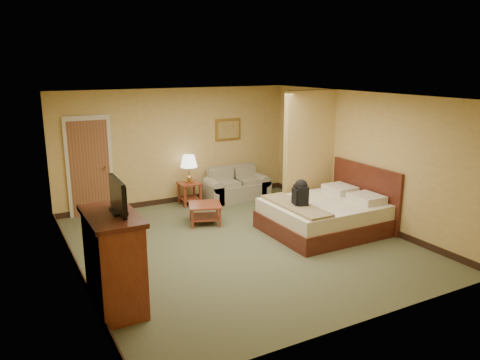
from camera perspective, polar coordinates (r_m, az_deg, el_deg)
floor at (r=8.40m, az=-0.01°, el=-7.79°), size 6.00×6.00×0.00m
ceiling at (r=7.82m, az=-0.01°, el=10.20°), size 6.00×6.00×0.00m
back_wall at (r=10.69m, az=-7.69°, el=4.09°), size 5.50×0.02×2.60m
left_wall at (r=7.16m, az=-19.76°, el=-1.55°), size 0.02×6.00×2.60m
right_wall at (r=9.60m, az=14.62°, el=2.62°), size 0.02×6.00×2.60m
partition at (r=9.91m, az=8.43°, el=3.28°), size 1.20×0.15×2.60m
door at (r=10.20m, az=-17.85°, el=1.52°), size 0.94×0.16×2.10m
baseboard at (r=10.96m, az=-7.46°, el=-2.32°), size 5.50×0.02×0.12m
loveseat at (r=11.05m, az=-0.48°, el=-1.05°), size 1.51×0.70×0.76m
side_table at (r=10.63m, az=-6.18°, el=-1.24°), size 0.47×0.47×0.51m
table_lamp at (r=10.48m, az=-6.27°, el=2.21°), size 0.38×0.38×0.63m
coffee_table at (r=9.37m, az=-4.30°, el=-3.61°), size 0.80×0.80×0.40m
wall_picture at (r=11.13m, az=-1.48°, el=6.16°), size 0.66×0.04×0.51m
dresser at (r=6.34m, az=-15.11°, el=-9.45°), size 0.63×1.20×1.28m
tv at (r=6.08m, az=-14.69°, el=-1.99°), size 0.19×0.72×0.44m
bed at (r=9.10m, az=10.71°, el=-4.13°), size 2.18×1.85×1.20m
backpack at (r=8.51m, az=7.44°, el=-1.52°), size 0.26×0.33×0.51m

